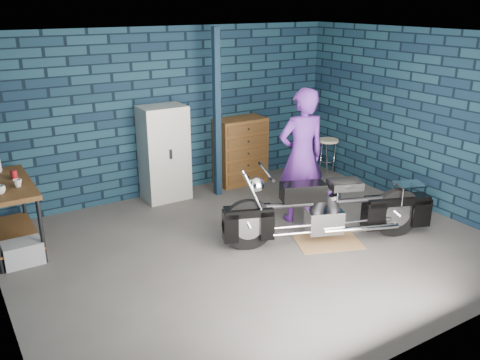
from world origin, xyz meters
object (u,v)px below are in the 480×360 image
at_px(motorcycle, 329,204).
at_px(person, 302,156).
at_px(storage_bin, 23,253).
at_px(workbench, 11,216).
at_px(locker, 164,153).
at_px(tool_chest, 241,151).
at_px(shop_stool, 327,157).

xyz_separation_m(motorcycle, person, (0.13, 0.79, 0.44)).
relative_size(motorcycle, storage_bin, 5.31).
bearing_deg(workbench, motorcycle, -29.11).
bearing_deg(locker, motorcycle, -65.28).
distance_m(workbench, tool_chest, 3.90).
bearing_deg(workbench, locker, 13.75).
xyz_separation_m(workbench, locker, (2.42, 0.59, 0.31)).
height_order(workbench, locker, locker).
xyz_separation_m(storage_bin, locker, (2.40, 1.09, 0.62)).
xyz_separation_m(motorcycle, tool_chest, (0.24, 2.60, 0.04)).
relative_size(person, tool_chest, 1.68).
distance_m(person, locker, 2.26).
height_order(workbench, shop_stool, workbench).
bearing_deg(shop_stool, storage_bin, -173.28).
xyz_separation_m(person, tool_chest, (0.11, 1.81, -0.40)).
bearing_deg(motorcycle, person, 101.22).
relative_size(person, locker, 1.28).
height_order(motorcycle, tool_chest, tool_chest).
height_order(person, shop_stool, person).
bearing_deg(motorcycle, locker, 135.48).
bearing_deg(motorcycle, workbench, 171.66).
relative_size(locker, tool_chest, 1.32).
distance_m(person, tool_chest, 1.86).
bearing_deg(person, shop_stool, -131.02).
bearing_deg(person, storage_bin, -0.54).
bearing_deg(shop_stool, workbench, -178.52).
bearing_deg(motorcycle, shop_stool, 70.16).
height_order(motorcycle, storage_bin, motorcycle).
distance_m(motorcycle, locker, 2.87).
relative_size(storage_bin, shop_stool, 0.68).
relative_size(workbench, tool_chest, 1.21).
bearing_deg(locker, shop_stool, -8.41).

